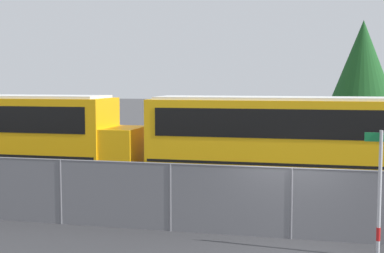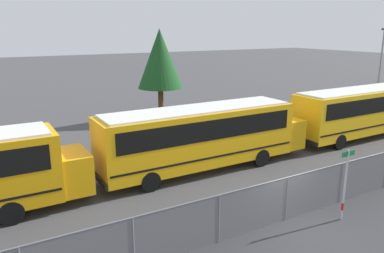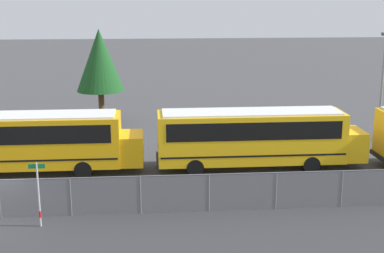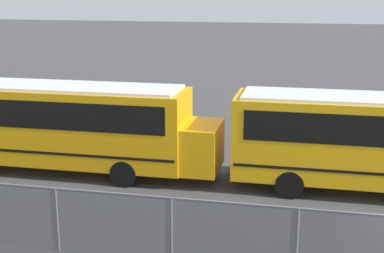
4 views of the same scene
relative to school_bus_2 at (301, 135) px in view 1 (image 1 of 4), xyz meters
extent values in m
plane|color=#424244|center=(-0.06, -6.18, -1.98)|extent=(200.00, 200.00, 0.00)
cube|color=#9EA0A5|center=(-0.06, -6.18, -1.09)|extent=(74.73, 0.03, 1.78)
cube|color=slate|center=(-0.06, -6.19, -1.09)|extent=(74.73, 0.01, 1.78)
cylinder|color=slate|center=(-0.06, -6.18, -0.20)|extent=(74.73, 0.05, 0.05)
cylinder|color=slate|center=(-6.29, -6.18, -1.09)|extent=(0.07, 0.07, 1.78)
cylinder|color=slate|center=(-3.18, -6.18, -1.09)|extent=(0.07, 0.07, 1.78)
cylinder|color=slate|center=(-0.06, -6.18, -1.09)|extent=(0.07, 0.07, 1.78)
cube|color=orange|center=(-6.67, -0.13, -0.67)|extent=(1.26, 2.25, 1.67)
cylinder|color=black|center=(-9.29, 0.97, -1.50)|extent=(0.96, 0.28, 0.96)
cylinder|color=black|center=(-9.29, -1.24, -1.50)|extent=(0.96, 0.28, 0.96)
cube|color=#EDA80F|center=(-0.26, 0.00, -0.11)|extent=(10.50, 2.45, 2.79)
cube|color=black|center=(-0.26, 0.00, 0.50)|extent=(9.66, 2.49, 1.00)
cube|color=black|center=(-0.26, 0.00, -0.89)|extent=(10.29, 2.48, 0.10)
cube|color=black|center=(-5.56, 0.00, -1.35)|extent=(0.12, 2.45, 0.24)
cube|color=silver|center=(-0.26, 0.00, 1.33)|extent=(9.97, 2.20, 0.10)
cylinder|color=black|center=(3.00, 1.10, -1.50)|extent=(0.96, 0.28, 0.96)
cylinder|color=black|center=(-3.51, 1.10, -1.50)|extent=(0.96, 0.28, 0.96)
cylinder|color=black|center=(-3.51, -1.10, -1.50)|extent=(0.96, 0.28, 0.96)
cylinder|color=#B7B7BC|center=(1.89, -7.24, -0.55)|extent=(0.08, 0.08, 2.86)
cylinder|color=red|center=(1.89, -7.24, -1.43)|extent=(0.09, 0.09, 0.30)
cube|color=#147238|center=(1.89, -7.24, 0.73)|extent=(0.70, 0.02, 0.20)
cylinder|color=#51381E|center=(2.99, 11.46, -0.68)|extent=(0.44, 0.44, 2.60)
cone|color=#194C1E|center=(2.99, 11.46, 2.95)|extent=(3.58, 3.58, 4.66)
camera|label=1|loc=(0.46, -19.45, 1.95)|focal=50.00mm
camera|label=2|loc=(-9.77, -15.78, 5.24)|focal=35.00mm
camera|label=3|loc=(6.66, -28.98, 7.70)|focal=50.00mm
camera|label=4|loc=(-3.19, -18.19, 4.84)|focal=50.00mm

